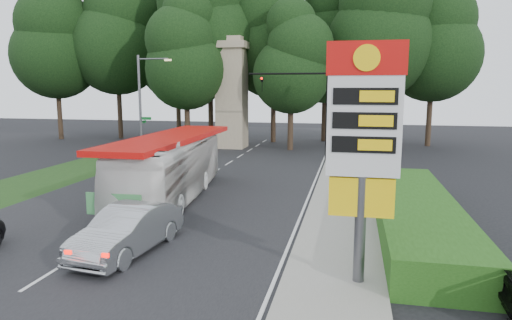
% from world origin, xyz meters
% --- Properties ---
extents(ground, '(120.00, 120.00, 0.00)m').
position_xyz_m(ground, '(0.00, 0.00, 0.00)').
color(ground, black).
rests_on(ground, ground).
extents(road_surface, '(14.00, 80.00, 0.02)m').
position_xyz_m(road_surface, '(0.00, 12.00, 0.01)').
color(road_surface, black).
rests_on(road_surface, ground).
extents(sidewalk_right, '(3.00, 80.00, 0.12)m').
position_xyz_m(sidewalk_right, '(8.50, 12.00, 0.06)').
color(sidewalk_right, gray).
rests_on(sidewalk_right, ground).
extents(grass_verge_left, '(5.00, 50.00, 0.02)m').
position_xyz_m(grass_verge_left, '(-9.50, 18.00, 0.01)').
color(grass_verge_left, '#193814').
rests_on(grass_verge_left, ground).
extents(hedge, '(3.00, 14.00, 1.20)m').
position_xyz_m(hedge, '(11.50, 8.00, 0.60)').
color(hedge, '#1F4A13').
rests_on(hedge, ground).
extents(gas_station_pylon, '(2.10, 0.45, 6.85)m').
position_xyz_m(gas_station_pylon, '(9.20, 1.99, 4.45)').
color(gas_station_pylon, '#59595E').
rests_on(gas_station_pylon, ground).
extents(traffic_signal_mast, '(6.10, 0.35, 7.20)m').
position_xyz_m(traffic_signal_mast, '(5.68, 24.00, 4.67)').
color(traffic_signal_mast, black).
rests_on(traffic_signal_mast, ground).
extents(streetlight_signs, '(2.75, 0.98, 8.00)m').
position_xyz_m(streetlight_signs, '(-6.99, 22.01, 4.44)').
color(streetlight_signs, '#59595E').
rests_on(streetlight_signs, ground).
extents(monument, '(3.00, 3.00, 10.05)m').
position_xyz_m(monument, '(-2.00, 30.00, 5.10)').
color(monument, tan).
rests_on(monument, ground).
extents(tree_far_west, '(8.96, 8.96, 17.60)m').
position_xyz_m(tree_far_west, '(-22.00, 33.00, 10.68)').
color(tree_far_west, '#2D2116').
rests_on(tree_far_west, ground).
extents(tree_west_mid, '(9.80, 9.80, 19.25)m').
position_xyz_m(tree_west_mid, '(-16.00, 35.00, 11.69)').
color(tree_west_mid, '#2D2116').
rests_on(tree_west_mid, ground).
extents(tree_west_near, '(8.40, 8.40, 16.50)m').
position_xyz_m(tree_west_near, '(-10.00, 37.00, 10.02)').
color(tree_west_near, '#2D2116').
rests_on(tree_west_near, ground).
extents(tree_center_left, '(10.08, 10.08, 19.80)m').
position_xyz_m(tree_center_left, '(-5.00, 33.00, 12.02)').
color(tree_center_left, '#2D2116').
rests_on(tree_center_left, ground).
extents(tree_center_right, '(9.24, 9.24, 18.15)m').
position_xyz_m(tree_center_right, '(1.00, 35.00, 11.02)').
color(tree_center_right, '#2D2116').
rests_on(tree_center_right, ground).
extents(tree_east_near, '(8.12, 8.12, 15.95)m').
position_xyz_m(tree_east_near, '(6.00, 37.00, 9.68)').
color(tree_east_near, '#2D2116').
rests_on(tree_east_near, ground).
extents(tree_east_mid, '(9.52, 9.52, 18.70)m').
position_xyz_m(tree_east_mid, '(11.00, 33.00, 11.35)').
color(tree_east_mid, '#2D2116').
rests_on(tree_east_mid, ground).
extents(tree_far_east, '(8.68, 8.68, 17.05)m').
position_xyz_m(tree_far_east, '(16.00, 35.00, 10.35)').
color(tree_far_east, '#2D2116').
rests_on(tree_far_east, ground).
extents(tree_monument_left, '(7.28, 7.28, 14.30)m').
position_xyz_m(tree_monument_left, '(-6.00, 29.00, 8.68)').
color(tree_monument_left, '#2D2116').
rests_on(tree_monument_left, ground).
extents(tree_monument_right, '(6.72, 6.72, 13.20)m').
position_xyz_m(tree_monument_right, '(3.50, 29.50, 8.01)').
color(tree_monument_right, '#2D2116').
rests_on(tree_monument_right, ground).
extents(transit_bus, '(3.97, 11.81, 3.23)m').
position_xyz_m(transit_bus, '(0.00, 10.43, 1.61)').
color(transit_bus, white).
rests_on(transit_bus, ground).
extents(sedan_silver, '(2.24, 5.05, 1.61)m').
position_xyz_m(sedan_silver, '(1.50, 2.98, 0.81)').
color(sedan_silver, '#A7AAAE').
rests_on(sedan_silver, ground).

